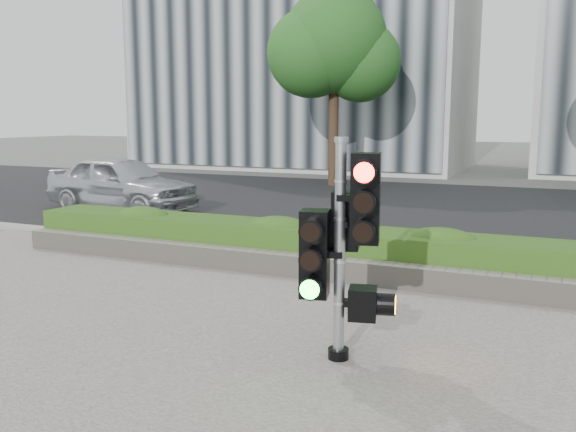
# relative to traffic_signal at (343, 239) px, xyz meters

# --- Properties ---
(ground) EXTENTS (120.00, 120.00, 0.00)m
(ground) POSITION_rel_traffic_signal_xyz_m (-1.11, 0.96, -1.29)
(ground) COLOR #51514C
(ground) RESTS_ON ground
(sidewalk) EXTENTS (16.00, 11.00, 0.03)m
(sidewalk) POSITION_rel_traffic_signal_xyz_m (-1.11, -1.54, -1.27)
(sidewalk) COLOR #9E9389
(sidewalk) RESTS_ON ground
(road) EXTENTS (60.00, 13.00, 0.02)m
(road) POSITION_rel_traffic_signal_xyz_m (-1.11, 10.96, -1.28)
(road) COLOR black
(road) RESTS_ON ground
(curb) EXTENTS (60.00, 0.25, 0.12)m
(curb) POSITION_rel_traffic_signal_xyz_m (-1.11, 4.11, -1.23)
(curb) COLOR gray
(curb) RESTS_ON ground
(stone_wall) EXTENTS (12.00, 0.32, 0.34)m
(stone_wall) POSITION_rel_traffic_signal_xyz_m (-1.11, 2.86, -1.09)
(stone_wall) COLOR gray
(stone_wall) RESTS_ON sidewalk
(hedge) EXTENTS (12.00, 1.00, 0.68)m
(hedge) POSITION_rel_traffic_signal_xyz_m (-1.11, 3.51, -0.92)
(hedge) COLOR #588529
(hedge) RESTS_ON sidewalk
(building_left) EXTENTS (16.00, 9.00, 15.00)m
(building_left) POSITION_rel_traffic_signal_xyz_m (-10.11, 23.96, 6.21)
(building_left) COLOR #B7B7B2
(building_left) RESTS_ON ground
(tree_left) EXTENTS (4.61, 4.03, 7.34)m
(tree_left) POSITION_rel_traffic_signal_xyz_m (-5.63, 15.52, 3.76)
(tree_left) COLOR black
(tree_left) RESTS_ON ground
(traffic_signal) EXTENTS (0.82, 0.68, 2.27)m
(traffic_signal) POSITION_rel_traffic_signal_xyz_m (0.00, 0.00, 0.00)
(traffic_signal) COLOR black
(traffic_signal) RESTS_ON sidewalk
(car_silver) EXTENTS (4.49, 2.18, 1.48)m
(car_silver) POSITION_rel_traffic_signal_xyz_m (-8.66, 7.26, -0.53)
(car_silver) COLOR silver
(car_silver) RESTS_ON road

